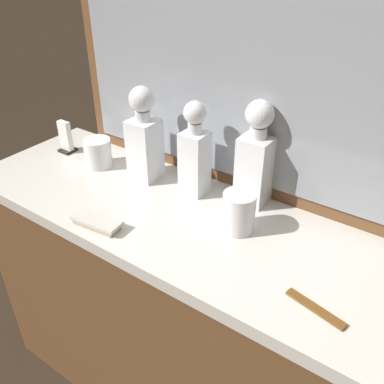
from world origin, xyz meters
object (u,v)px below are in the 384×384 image
Objects in this scene: crystal_tumbler_center at (98,154)px; crystal_tumbler_rear at (239,213)px; crystal_decanter_far_right at (144,143)px; napkin_holder at (66,139)px; crystal_decanter_center at (195,158)px; tortoiseshell_comb at (315,308)px; crystal_decanter_right at (255,163)px; silver_brush_rear at (97,222)px.

crystal_tumbler_rear is at bearing -4.12° from crystal_tumbler_center.
napkin_holder is (-0.34, -0.02, -0.07)m from crystal_decanter_far_right.
napkin_holder is at bearing 176.02° from crystal_tumbler_rear.
crystal_tumbler_center is 0.17m from napkin_holder.
crystal_tumbler_center is at bearing -172.11° from crystal_decanter_center.
crystal_decanter_far_right is at bearing -174.57° from crystal_decanter_center.
crystal_decanter_center is 3.01× the size of crystal_tumbler_center.
crystal_decanter_center is 0.22m from crystal_tumbler_rear.
crystal_tumbler_rear reaches higher than tortoiseshell_comb.
crystal_decanter_far_right reaches higher than crystal_tumbler_rear.
crystal_decanter_right is 0.45m from silver_brush_rear.
silver_brush_rear is (0.06, -0.27, -0.10)m from crystal_decanter_far_right.
napkin_holder is at bearing 148.30° from silver_brush_rear.
crystal_tumbler_center is (-0.51, -0.10, -0.08)m from crystal_decanter_right.
crystal_tumbler_center is (-0.54, 0.04, -0.01)m from crystal_tumbler_rear.
crystal_decanter_far_right is at bearing -167.92° from crystal_decanter_right.
crystal_decanter_right is 0.52m from crystal_tumbler_center.
crystal_decanter_center is 0.53m from tortoiseshell_comb.
crystal_tumbler_center is at bearing 134.78° from silver_brush_rear.
crystal_decanter_far_right reaches higher than crystal_decanter_center.
crystal_tumbler_rear is at bearing -3.98° from napkin_holder.
napkin_holder is (-0.51, -0.04, -0.06)m from crystal_decanter_center.
crystal_decanter_center is 1.93× the size of silver_brush_rear.
napkin_holder is (-0.40, 0.25, 0.03)m from silver_brush_rear.
crystal_tumbler_rear is 0.37m from silver_brush_rear.
tortoiseshell_comb is (0.63, -0.21, -0.11)m from crystal_decanter_far_right.
crystal_decanter_right is 2.80× the size of crystal_tumbler_rear.
crystal_decanter_center is 0.36m from crystal_tumbler_center.
crystal_decanter_far_right is at bearing 102.88° from silver_brush_rear.
crystal_decanter_center is 2.61× the size of crystal_tumbler_rear.
crystal_decanter_right is at bearing 11.46° from crystal_tumbler_center.
napkin_holder is at bearing -175.78° from crystal_decanter_center.
crystal_tumbler_center is 0.83m from tortoiseshell_comb.
crystal_tumbler_center is (-0.35, -0.05, -0.07)m from crystal_decanter_center.
crystal_decanter_center is at bearing 7.89° from crystal_tumbler_center.
crystal_decanter_center is 2.05× the size of tortoiseshell_comb.
crystal_decanter_far_right is 3.15× the size of crystal_tumbler_center.
crystal_tumbler_rear is 0.71m from napkin_holder.
crystal_tumbler_rear is at bearing 33.22° from silver_brush_rear.
crystal_decanter_right is at bearing 136.15° from tortoiseshell_comb.
crystal_tumbler_center is at bearing -3.50° from napkin_holder.
tortoiseshell_comb is at bearing -11.24° from napkin_holder.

